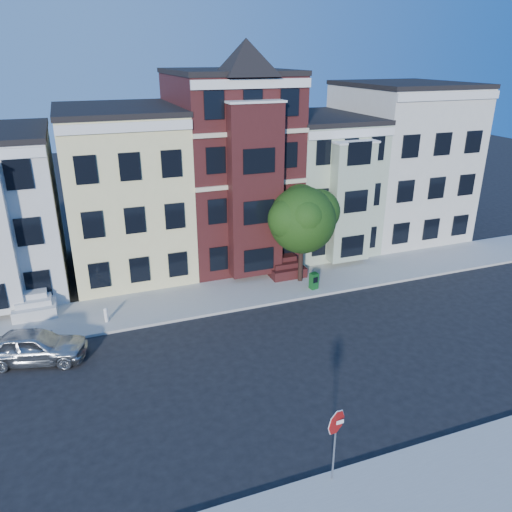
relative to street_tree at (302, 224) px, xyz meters
name	(u,v)px	position (x,y,z in m)	size (l,w,h in m)	color
ground	(328,361)	(-2.44, -8.18, -3.81)	(120.00, 120.00, 0.00)	black
far_sidewalk	(264,289)	(-2.44, -0.18, -3.74)	(60.00, 4.00, 0.15)	#9E9B93
near_sidewalk	(445,492)	(-2.44, -16.18, -3.74)	(60.00, 4.00, 0.15)	#9E9B93
house_yellow	(124,193)	(-9.44, 6.32, 1.19)	(7.00, 9.00, 10.00)	beige
house_brown	(230,169)	(-2.44, 6.32, 2.19)	(7.00, 9.00, 12.00)	#3B1514
house_green	(316,183)	(4.06, 6.32, 0.69)	(6.00, 9.00, 9.00)	#A3B395
house_cream	(399,162)	(11.06, 6.32, 1.69)	(8.00, 9.00, 11.00)	beige
street_tree	(302,224)	(0.00, 0.00, 0.00)	(6.29, 6.29, 7.32)	#244D13
parked_car	(34,346)	(-15.04, -3.45, -3.02)	(1.86, 4.63, 1.58)	#9FA3A7
newspaper_box	(314,281)	(0.27, -1.31, -3.17)	(0.44, 0.40, 0.99)	#14571F
fire_hydrant	(106,316)	(-11.68, -1.08, -3.35)	(0.22, 0.22, 0.62)	silver
stop_sign	(335,442)	(-5.66, -14.48, -2.11)	(0.85, 0.12, 3.11)	#AA0E0B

